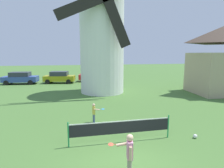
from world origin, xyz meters
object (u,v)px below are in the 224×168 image
Objects in this scene: stray_ball at (195,136)px; parked_car_blue at (20,78)px; player_near at (129,153)px; windmill at (102,31)px; parked_car_red at (94,76)px; player_far at (94,112)px; parked_car_mustard at (59,77)px; tennis_net at (121,127)px.

stray_ball is 0.04× the size of parked_car_blue.
parked_car_blue is (-8.54, 20.57, -0.01)m from player_near.
windmill is 9.23m from parked_car_red.
windmill is 10.20m from player_far.
player_far is at bearing -101.65° from windmill.
windmill is 66.51× the size of stray_ball.
player_near is 4.98m from player_far.
parked_car_mustard is at bearing 124.52° from windmill.
windmill is 3.00× the size of parked_car_red.
parked_car_mustard is at bearing -172.42° from parked_car_red.
stray_ball is at bearing -5.50° from tennis_net.
windmill is at bearing -89.16° from parked_car_red.
player_far is (-0.91, 2.59, -0.04)m from tennis_net.
windmill reaches higher than parked_car_red.
parked_car_mustard is (4.93, -0.21, -0.00)m from parked_car_blue.
windmill is at bearing 78.35° from player_far.
parked_car_blue is at bearing 177.54° from parked_car_mustard.
parked_car_red reaches higher than player_near.
stray_ball is 0.05× the size of parked_car_mustard.
parked_car_mustard reaches higher than player_near.
player_far is at bearing -95.81° from parked_car_red.
parked_car_red is (9.60, 0.41, -0.00)m from parked_car_blue.
stray_ball is at bearing -67.87° from parked_car_mustard.
stray_ball is (3.84, 2.02, -0.72)m from player_near.
player_far is at bearing -62.97° from parked_car_blue.
windmill is 14.45m from player_near.
parked_car_red is at bearing 98.36° from stray_ball.
windmill is 11.51× the size of player_far.
windmill reaches higher than parked_car_blue.
player_near is 21.01m from parked_car_red.
parked_car_mustard is 0.97× the size of parked_car_red.
tennis_net is at bearing -94.29° from windmill.
parked_car_blue reaches higher than tennis_net.
windmill is 3.09× the size of parked_car_mustard.
player_near is at bearing -67.45° from parked_car_blue.
windmill reaches higher than tennis_net.
tennis_net is 4.10× the size of player_far.
parked_car_mustard is (-4.78, 6.96, -5.28)m from windmill.
parked_car_mustard reaches higher than tennis_net.
parked_car_red is at bearing 84.19° from player_far.
parked_car_red is (0.72, 18.62, 0.13)m from tennis_net.
player_near is 1.28× the size of player_far.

